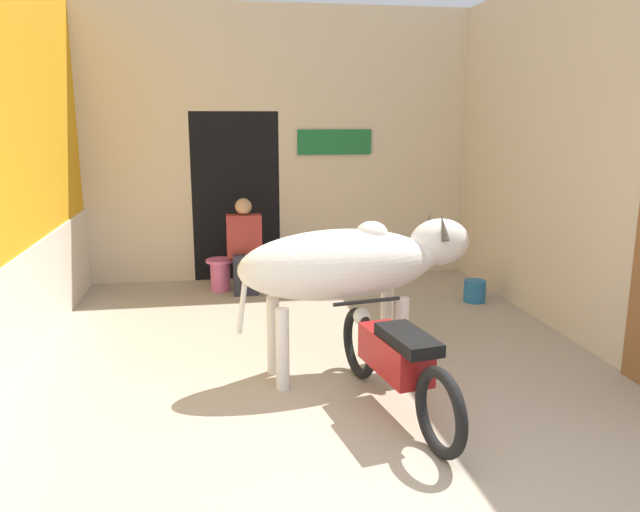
{
  "coord_description": "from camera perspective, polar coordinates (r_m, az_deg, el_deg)",
  "views": [
    {
      "loc": [
        -0.88,
        -3.09,
        2.16
      ],
      "look_at": [
        0.04,
        2.38,
        0.93
      ],
      "focal_mm": 35.0,
      "sensor_mm": 36.0,
      "label": 1
    }
  ],
  "objects": [
    {
      "name": "wall_right_with_door",
      "position": [
        6.71,
        22.5,
        8.3
      ],
      "size": [
        0.22,
        5.29,
        3.6
      ],
      "color": "beige",
      "rests_on": "ground_plane"
    },
    {
      "name": "wall_back_with_doorway",
      "position": [
        8.68,
        -5.23,
        8.46
      ],
      "size": [
        5.14,
        0.93,
        3.6
      ],
      "color": "beige",
      "rests_on": "ground_plane"
    },
    {
      "name": "cow",
      "position": [
        5.24,
        2.91,
        -0.76
      ],
      "size": [
        2.1,
        0.83,
        1.38
      ],
      "color": "silver",
      "rests_on": "ground_plane"
    },
    {
      "name": "plastic_stool",
      "position": [
        8.06,
        -9.11,
        -1.6
      ],
      "size": [
        0.35,
        0.35,
        0.41
      ],
      "color": "#DB6093",
      "rests_on": "ground_plane"
    },
    {
      "name": "ground_plane",
      "position": [
        3.87,
        5.62,
        -21.49
      ],
      "size": [
        30.0,
        30.0,
        0.0
      ],
      "primitive_type": "plane",
      "color": "tan"
    },
    {
      "name": "bucket",
      "position": [
        7.72,
        13.96,
        -3.13
      ],
      "size": [
        0.26,
        0.26,
        0.26
      ],
      "color": "#23669E",
      "rests_on": "ground_plane"
    },
    {
      "name": "shopkeeper_seated",
      "position": [
        7.83,
        -6.92,
        1.05
      ],
      "size": [
        0.43,
        0.33,
        1.19
      ],
      "color": "#282833",
      "rests_on": "ground_plane"
    },
    {
      "name": "wall_left_shopfront",
      "position": [
        6.01,
        -26.93,
        7.16
      ],
      "size": [
        0.25,
        5.29,
        3.6
      ],
      "color": "orange",
      "rests_on": "ground_plane"
    },
    {
      "name": "motorcycle_near",
      "position": [
        4.72,
        6.85,
        -9.35
      ],
      "size": [
        0.59,
        1.94,
        0.72
      ],
      "color": "black",
      "rests_on": "ground_plane"
    }
  ]
}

